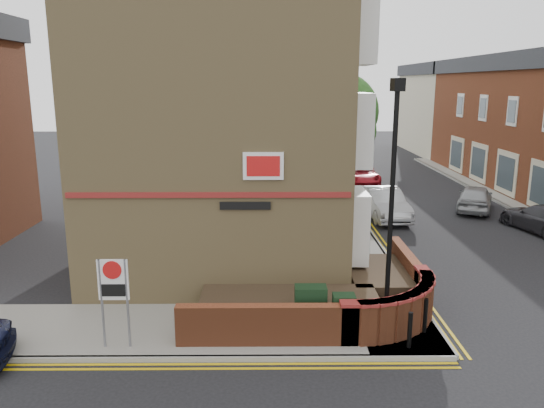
{
  "coord_description": "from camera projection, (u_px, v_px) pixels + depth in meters",
  "views": [
    {
      "loc": [
        -1.37,
        -11.19,
        6.31
      ],
      "look_at": [
        -1.26,
        4.0,
        2.83
      ],
      "focal_mm": 35.0,
      "sensor_mm": 36.0,
      "label": 1
    }
  ],
  "objects": [
    {
      "name": "bollard_far",
      "position": [
        425.0,
        315.0,
        13.39
      ],
      "size": [
        0.11,
        0.11,
        0.9
      ],
      "primitive_type": "cylinder",
      "color": "black",
      "rests_on": "pavement_corner"
    },
    {
      "name": "tree_far",
      "position": [
        312.0,
        102.0,
        40.53
      ],
      "size": [
        3.81,
        3.81,
        7.0
      ],
      "color": "#382B1E",
      "rests_on": "pavement_main"
    },
    {
      "name": "corner_building",
      "position": [
        226.0,
        85.0,
        18.72
      ],
      "size": [
        8.95,
        10.4,
        13.6
      ],
      "color": "#9E8454",
      "rests_on": "ground"
    },
    {
      "name": "traffic_light_assembly",
      "position": [
        323.0,
        136.0,
        36.09
      ],
      "size": [
        0.2,
        0.16,
        4.2
      ],
      "color": "black",
      "rests_on": "pavement_main"
    },
    {
      "name": "tree_near",
      "position": [
        339.0,
        118.0,
        24.98
      ],
      "size": [
        3.64,
        3.65,
        6.7
      ],
      "color": "#382B1E",
      "rests_on": "pavement_main"
    },
    {
      "name": "bollard_near",
      "position": [
        410.0,
        330.0,
        12.6
      ],
      "size": [
        0.11,
        0.11,
        0.9
      ],
      "primitive_type": "cylinder",
      "color": "black",
      "rests_on": "pavement_corner"
    },
    {
      "name": "kerb_main_far",
      "position": [
        529.0,
        218.0,
        25.07
      ],
      "size": [
        0.15,
        40.0,
        0.12
      ],
      "primitive_type": "cube",
      "color": "gray",
      "rests_on": "ground"
    },
    {
      "name": "far_terrace_cream",
      "position": [
        441.0,
        108.0,
        48.57
      ],
      "size": [
        5.4,
        12.4,
        8.0
      ],
      "color": "#BFB39E",
      "rests_on": "ground"
    },
    {
      "name": "grey_car_far",
      "position": [
        544.0,
        218.0,
        22.78
      ],
      "size": [
        2.69,
        4.57,
        1.24
      ],
      "primitive_type": "imported",
      "rotation": [
        0.0,
        0.0,
        3.38
      ],
      "color": "#323137",
      "rests_on": "ground"
    },
    {
      "name": "tree_mid",
      "position": [
        323.0,
        101.0,
        32.67
      ],
      "size": [
        4.03,
        4.03,
        7.42
      ],
      "color": "#382B1E",
      "rests_on": "pavement_main"
    },
    {
      "name": "utility_cabinet_large",
      "position": [
        310.0,
        309.0,
        13.43
      ],
      "size": [
        0.8,
        0.45,
        1.2
      ],
      "primitive_type": "cube",
      "color": "black",
      "rests_on": "pavement_corner"
    },
    {
      "name": "lamppost",
      "position": [
        391.0,
        209.0,
        12.76
      ],
      "size": [
        0.25,
        0.5,
        6.3
      ],
      "color": "black",
      "rests_on": "pavement_corner"
    },
    {
      "name": "silver_car_far",
      "position": [
        475.0,
        198.0,
        26.65
      ],
      "size": [
        3.01,
        4.22,
        1.33
      ],
      "primitive_type": "imported",
      "rotation": [
        0.0,
        0.0,
        2.73
      ],
      "color": "#95999C",
      "rests_on": "ground"
    },
    {
      "name": "silver_car_near",
      "position": [
        384.0,
        203.0,
        25.15
      ],
      "size": [
        1.89,
        4.5,
        1.44
      ],
      "primitive_type": "imported",
      "rotation": [
        0.0,
        0.0,
        0.08
      ],
      "color": "#A3A6AA",
      "rests_on": "ground"
    },
    {
      "name": "kerb_main_near",
      "position": [
        351.0,
        204.0,
        27.93
      ],
      "size": [
        0.15,
        32.0,
        0.12
      ],
      "primitive_type": "cube",
      "color": "gray",
      "rests_on": "ground"
    },
    {
      "name": "kerb_side",
      "position": [
        177.0,
        359.0,
        12.29
      ],
      "size": [
        13.0,
        0.15,
        0.12
      ],
      "primitive_type": "cube",
      "color": "gray",
      "rests_on": "ground"
    },
    {
      "name": "yellow_lines_side",
      "position": [
        175.0,
        367.0,
        12.06
      ],
      "size": [
        13.0,
        0.28,
        0.01
      ],
      "primitive_type": "cube",
      "color": "gold",
      "rests_on": "ground"
    },
    {
      "name": "red_car_main",
      "position": [
        361.0,
        175.0,
        33.66
      ],
      "size": [
        2.24,
        4.56,
        1.25
      ],
      "primitive_type": "imported",
      "rotation": [
        0.0,
        0.0,
        -0.04
      ],
      "color": "maroon",
      "rests_on": "ground"
    },
    {
      "name": "yellow_lines_main",
      "position": [
        356.0,
        205.0,
        27.95
      ],
      "size": [
        0.28,
        32.0,
        0.01
      ],
      "primitive_type": "cube",
      "color": "gold",
      "rests_on": "ground"
    },
    {
      "name": "pavement_main",
      "position": [
        332.0,
        204.0,
        27.92
      ],
      "size": [
        2.0,
        32.0,
        0.12
      ],
      "primitive_type": "cube",
      "color": "gray",
      "rests_on": "ground"
    },
    {
      "name": "ground",
      "position": [
        327.0,
        361.0,
        12.33
      ],
      "size": [
        120.0,
        120.0,
        0.0
      ],
      "primitive_type": "plane",
      "color": "black",
      "rests_on": "ground"
    },
    {
      "name": "utility_cabinet_small",
      "position": [
        344.0,
        315.0,
        13.16
      ],
      "size": [
        0.55,
        0.4,
        1.1
      ],
      "primitive_type": "cube",
      "color": "black",
      "rests_on": "pavement_corner"
    },
    {
      "name": "pavement_corner",
      "position": [
        186.0,
        329.0,
        13.75
      ],
      "size": [
        13.0,
        3.0,
        0.12
      ],
      "primitive_type": "cube",
      "color": "gray",
      "rests_on": "ground"
    },
    {
      "name": "garden_wall",
      "position": [
        317.0,
        315.0,
        14.76
      ],
      "size": [
        6.8,
        6.0,
        1.2
      ],
      "primitive_type": null,
      "color": "brown",
      "rests_on": "ground"
    },
    {
      "name": "zone_sign",
      "position": [
        114.0,
        287.0,
        12.41
      ],
      "size": [
        0.72,
        0.07,
        2.2
      ],
      "color": "slate",
      "rests_on": "pavement_corner"
    }
  ]
}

